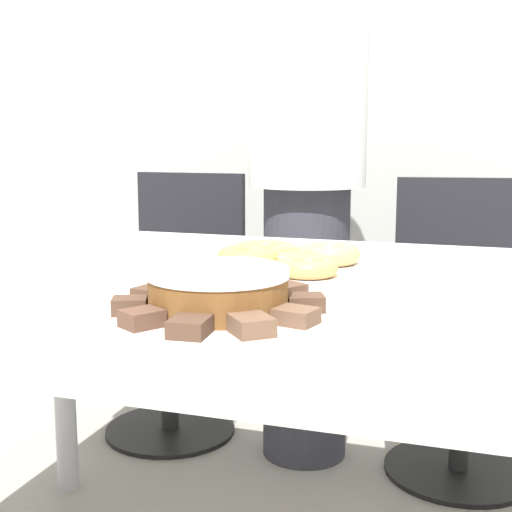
# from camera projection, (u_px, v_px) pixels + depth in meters

# --- Properties ---
(wall_back) EXTENTS (8.00, 0.05, 2.60)m
(wall_back) POSITION_uv_depth(u_px,v_px,m) (384.00, 56.00, 2.71)
(wall_back) COLOR beige
(wall_back) RESTS_ON ground_plane
(table) EXTENTS (1.52, 1.07, 0.75)m
(table) POSITION_uv_depth(u_px,v_px,m) (240.00, 323.00, 1.28)
(table) COLOR silver
(table) RESTS_ON ground_plane
(person_standing) EXTENTS (0.35, 0.35, 1.71)m
(person_standing) POSITION_uv_depth(u_px,v_px,m) (307.00, 169.00, 2.13)
(person_standing) COLOR #383842
(person_standing) RESTS_ON ground_plane
(office_chair_left) EXTENTS (0.44, 0.44, 0.87)m
(office_chair_left) POSITION_uv_depth(u_px,v_px,m) (175.00, 311.00, 2.43)
(office_chair_left) COLOR black
(office_chair_left) RESTS_ON ground_plane
(office_chair_right) EXTENTS (0.51, 0.51, 0.87)m
(office_chair_right) POSITION_uv_depth(u_px,v_px,m) (462.00, 336.00, 2.13)
(office_chair_right) COLOR black
(office_chair_right) RESTS_ON ground_plane
(plate_cake) EXTENTS (0.33, 0.33, 0.01)m
(plate_cake) POSITION_uv_depth(u_px,v_px,m) (219.00, 315.00, 1.00)
(plate_cake) COLOR white
(plate_cake) RESTS_ON table
(plate_donuts) EXTENTS (0.34, 0.34, 0.01)m
(plate_donuts) POSITION_uv_depth(u_px,v_px,m) (284.00, 269.00, 1.34)
(plate_donuts) COLOR white
(plate_donuts) RESTS_ON table
(frosted_cake) EXTENTS (0.20, 0.20, 0.06)m
(frosted_cake) POSITION_uv_depth(u_px,v_px,m) (218.00, 290.00, 0.99)
(frosted_cake) COLOR brown
(frosted_cake) RESTS_ON plate_cake
(lamington_0) EXTENTS (0.06, 0.06, 0.02)m
(lamington_0) POSITION_uv_depth(u_px,v_px,m) (306.00, 303.00, 1.00)
(lamington_0) COLOR #513828
(lamington_0) RESTS_ON plate_cake
(lamington_1) EXTENTS (0.07, 0.08, 0.02)m
(lamington_1) POSITION_uv_depth(u_px,v_px,m) (283.00, 292.00, 1.07)
(lamington_1) COLOR brown
(lamington_1) RESTS_ON plate_cake
(lamington_2) EXTENTS (0.05, 0.06, 0.03)m
(lamington_2) POSITION_uv_depth(u_px,v_px,m) (241.00, 285.00, 1.11)
(lamington_2) COLOR #513828
(lamington_2) RESTS_ON plate_cake
(lamington_3) EXTENTS (0.08, 0.08, 0.02)m
(lamington_3) POSITION_uv_depth(u_px,v_px,m) (192.00, 287.00, 1.11)
(lamington_3) COLOR #513828
(lamington_3) RESTS_ON plate_cake
(lamington_4) EXTENTS (0.05, 0.05, 0.02)m
(lamington_4) POSITION_uv_depth(u_px,v_px,m) (150.00, 295.00, 1.06)
(lamington_4) COLOR #513828
(lamington_4) RESTS_ON plate_cake
(lamington_5) EXTENTS (0.06, 0.06, 0.02)m
(lamington_5) POSITION_uv_depth(u_px,v_px,m) (130.00, 306.00, 0.99)
(lamington_5) COLOR #513828
(lamington_5) RESTS_ON plate_cake
(lamington_6) EXTENTS (0.06, 0.06, 0.02)m
(lamington_6) POSITION_uv_depth(u_px,v_px,m) (143.00, 318.00, 0.92)
(lamington_6) COLOR brown
(lamington_6) RESTS_ON plate_cake
(lamington_7) EXTENTS (0.05, 0.06, 0.02)m
(lamington_7) POSITION_uv_depth(u_px,v_px,m) (190.00, 327.00, 0.88)
(lamington_7) COLOR #513828
(lamington_7) RESTS_ON plate_cake
(lamington_8) EXTENTS (0.07, 0.07, 0.02)m
(lamington_8) POSITION_uv_depth(u_px,v_px,m) (251.00, 325.00, 0.88)
(lamington_8) COLOR brown
(lamington_8) RESTS_ON plate_cake
(lamington_9) EXTENTS (0.06, 0.06, 0.02)m
(lamington_9) POSITION_uv_depth(u_px,v_px,m) (296.00, 316.00, 0.93)
(lamington_9) COLOR brown
(lamington_9) RESTS_ON plate_cake
(donut_0) EXTENTS (0.12, 0.12, 0.03)m
(donut_0) POSITION_uv_depth(u_px,v_px,m) (284.00, 258.00, 1.34)
(donut_0) COLOR tan
(donut_0) RESTS_ON plate_donuts
(donut_1) EXTENTS (0.11, 0.11, 0.03)m
(donut_1) POSITION_uv_depth(u_px,v_px,m) (308.00, 267.00, 1.25)
(donut_1) COLOR tan
(donut_1) RESTS_ON plate_donuts
(donut_2) EXTENTS (0.12, 0.12, 0.04)m
(donut_2) POSITION_uv_depth(u_px,v_px,m) (329.00, 254.00, 1.37)
(donut_2) COLOR #E5AD66
(donut_2) RESTS_ON plate_donuts
(donut_3) EXTENTS (0.13, 0.13, 0.04)m
(donut_3) POSITION_uv_depth(u_px,v_px,m) (265.00, 252.00, 1.40)
(donut_3) COLOR tan
(donut_3) RESTS_ON plate_donuts
(donut_4) EXTENTS (0.13, 0.13, 0.04)m
(donut_4) POSITION_uv_depth(u_px,v_px,m) (252.00, 258.00, 1.32)
(donut_4) COLOR #D18E4C
(donut_4) RESTS_ON plate_donuts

